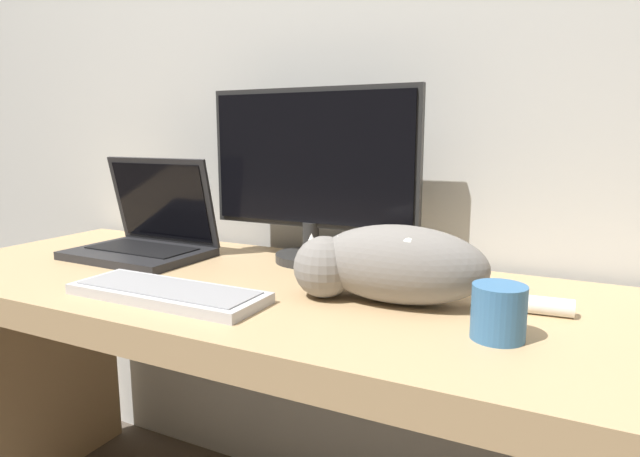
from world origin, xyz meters
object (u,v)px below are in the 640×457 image
(monitor, at_px, (311,171))
(external_keyboard, at_px, (168,293))
(coffee_mug, at_px, (499,312))
(cat, at_px, (389,263))
(laptop, at_px, (146,236))

(monitor, distance_m, external_keyboard, 0.46)
(monitor, bearing_deg, coffee_mug, -33.37)
(external_keyboard, height_order, cat, cat)
(monitor, distance_m, cat, 0.39)
(laptop, relative_size, cat, 0.69)
(monitor, xyz_separation_m, coffee_mug, (0.49, -0.32, -0.18))
(cat, bearing_deg, monitor, 136.68)
(monitor, bearing_deg, laptop, -162.09)
(laptop, xyz_separation_m, external_keyboard, (0.30, -0.26, -0.04))
(monitor, relative_size, laptop, 1.59)
(laptop, distance_m, cat, 0.69)
(coffee_mug, bearing_deg, monitor, 146.63)
(monitor, xyz_separation_m, cat, (0.28, -0.22, -0.15))
(external_keyboard, bearing_deg, coffee_mug, 6.67)
(external_keyboard, xyz_separation_m, cat, (0.38, 0.17, 0.06))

